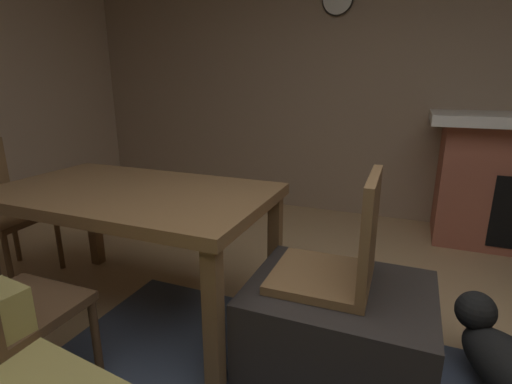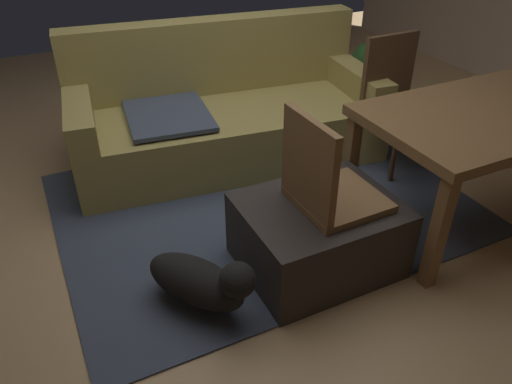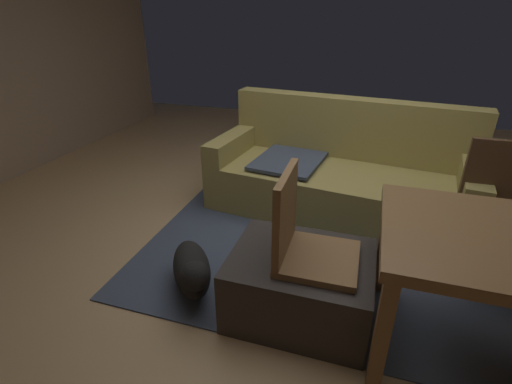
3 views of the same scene
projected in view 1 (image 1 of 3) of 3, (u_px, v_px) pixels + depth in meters
The scene contains 6 objects.
wall_back_fireplace_side at pixel (405, 73), 3.51m from camera, with size 7.18×0.12×2.74m, color #9E846B.
ottoman_coffee_table at pixel (338, 326), 1.80m from camera, with size 0.82×0.66×0.41m, color #2D2826.
tv_remote at pixel (338, 273), 1.85m from camera, with size 0.05×0.16×0.02m, color black.
dining_table at pixel (133, 204), 2.11m from camera, with size 1.51×0.88×0.74m.
dining_chair_west at pixel (342, 261), 1.73m from camera, with size 0.45×0.45×0.93m.
small_dog at pixel (509, 363), 1.59m from camera, with size 0.50×0.60×0.33m.
Camera 1 is at (-0.13, 0.87, 1.30)m, focal length 27.10 mm.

